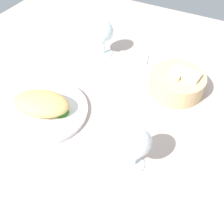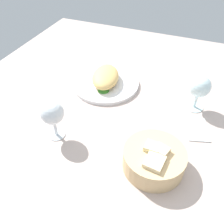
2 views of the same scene
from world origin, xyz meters
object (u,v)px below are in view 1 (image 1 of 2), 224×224
object	(u,v)px
bread_basket	(177,83)
wine_glass_far	(103,33)
plate	(43,111)
folded_napkin	(133,57)
wine_glass_near	(136,143)

from	to	relation	value
bread_basket	wine_glass_far	xyz separation A→B (cm)	(-31.96, 7.59, 5.61)
plate	wine_glass_far	size ratio (longest dim) A/B	2.04
plate	bread_basket	distance (cm)	43.96
plate	folded_napkin	size ratio (longest dim) A/B	2.50
wine_glass_near	folded_napkin	size ratio (longest dim) A/B	1.23
wine_glass_far	folded_napkin	xyz separation A→B (cm)	(11.66, 2.63, -8.66)
wine_glass_near	plate	bearing A→B (deg)	173.04
bread_basket	wine_glass_near	bearing A→B (deg)	-90.94
plate	wine_glass_far	bearing A→B (deg)	88.35
bread_basket	folded_napkin	distance (cm)	22.93
bread_basket	wine_glass_far	bearing A→B (deg)	166.63
plate	wine_glass_far	distance (cm)	37.44
wine_glass_far	plate	bearing A→B (deg)	-91.65
plate	wine_glass_near	bearing A→B (deg)	-6.96
wine_glass_far	folded_napkin	bearing A→B (deg)	12.69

